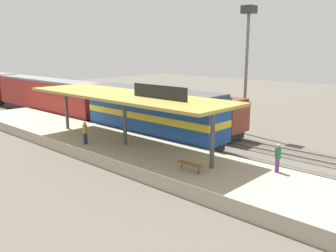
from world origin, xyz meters
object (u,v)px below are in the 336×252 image
(person_waiting, at_px, (85,132))
(locomotive, at_px, (152,114))
(passenger_carriage_front, at_px, (48,96))
(platform_bench, at_px, (190,164))
(light_mast, at_px, (247,44))
(freight_car, at_px, (187,112))
(person_walking, at_px, (278,156))

(person_waiting, bearing_deg, locomotive, -3.54)
(passenger_carriage_front, bearing_deg, locomotive, -90.00)
(locomotive, relative_size, person_waiting, 8.44)
(platform_bench, xyz_separation_m, person_waiting, (-0.63, 9.67, 0.51))
(light_mast, bearing_deg, passenger_carriage_front, 109.11)
(platform_bench, distance_m, passenger_carriage_front, 27.93)
(light_mast, bearing_deg, person_waiting, 161.14)
(platform_bench, xyz_separation_m, passenger_carriage_front, (6.00, 27.26, 0.97))
(locomotive, xyz_separation_m, light_mast, (7.80, -4.52, 5.99))
(freight_car, bearing_deg, locomotive, 177.79)
(freight_car, relative_size, person_walking, 7.02)
(freight_car, bearing_deg, person_waiting, 177.01)
(light_mast, height_order, person_walking, light_mast)
(platform_bench, distance_m, person_walking, 5.11)
(locomotive, distance_m, person_walking, 13.27)
(passenger_carriage_front, height_order, person_waiting, passenger_carriage_front)
(locomotive, bearing_deg, person_waiting, 176.46)
(locomotive, relative_size, freight_car, 1.20)
(platform_bench, height_order, light_mast, light_mast)
(locomotive, bearing_deg, freight_car, -2.21)
(platform_bench, height_order, person_waiting, person_waiting)
(platform_bench, distance_m, light_mast, 16.21)
(freight_car, distance_m, person_walking, 14.70)
(light_mast, height_order, person_waiting, light_mast)
(person_waiting, bearing_deg, light_mast, -18.86)
(locomotive, height_order, person_waiting, locomotive)
(freight_car, distance_m, light_mast, 8.39)
(locomotive, distance_m, passenger_carriage_front, 18.00)
(locomotive, height_order, freight_car, locomotive)
(person_waiting, bearing_deg, passenger_carriage_front, 69.35)
(platform_bench, bearing_deg, freight_car, 40.58)
(locomotive, bearing_deg, person_walking, -101.17)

